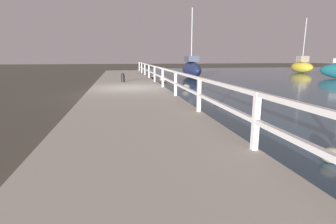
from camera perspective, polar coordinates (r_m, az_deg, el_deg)
The scene contains 10 objects.
ground_plane at distance 13.80m, azimuth -8.63°, elevation 3.87°, with size 120.00×120.00×0.00m, color #4C473D.
dock_walkway at distance 13.78m, azimuth -8.66°, elevation 4.57°, with size 3.82×36.00×0.34m.
railing at distance 13.87m, azimuth -1.19°, elevation 8.30°, with size 0.10×32.50×1.00m.
boulder_near_dock at distance 19.99m, azimuth -1.02°, elevation 7.08°, with size 0.56×0.50×0.42m.
boulder_far_strip at distance 23.10m, azimuth -3.25°, elevation 7.57°, with size 0.41×0.37×0.31m.
boulder_downstream at distance 15.30m, azimuth 4.00°, elevation 5.42°, with size 0.46×0.42×0.35m.
boulder_mid_strip at distance 5.68m, azimuth 32.07°, elevation -7.97°, with size 0.38×0.35×0.29m.
mooring_bollard at distance 17.01m, azimuth -9.80°, elevation 7.41°, with size 0.24×0.24×0.55m.
sailboat_yellow at distance 35.73m, azimuth 27.11°, elevation 8.82°, with size 1.58×3.44×6.30m.
sailboat_navy at distance 24.44m, azimuth 5.09°, elevation 9.39°, with size 1.55×5.32×6.11m.
Camera 1 is at (-0.42, -13.66, 1.90)m, focal length 28.00 mm.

